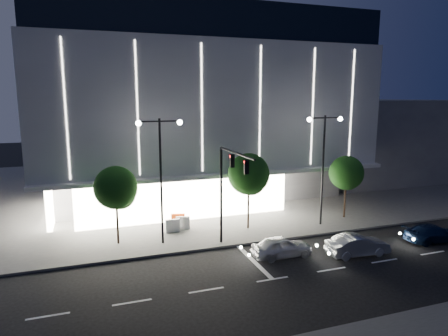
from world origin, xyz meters
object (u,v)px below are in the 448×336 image
Objects in this scene: traffic_mast at (228,180)px; street_lamp_west at (161,163)px; barrier_b at (183,223)px; barrier_c at (178,220)px; street_lamp_east at (324,154)px; tree_left at (116,190)px; car_second at (358,245)px; tree_right at (346,175)px; car_lead at (282,247)px; tree_mid at (249,176)px; barrier_d at (173,226)px; car_third at (433,233)px.

traffic_mast is 0.79× the size of street_lamp_west.
barrier_b is 1.00× the size of barrier_c.
street_lamp_east is 8.18× the size of barrier_c.
tree_left is at bearing 176.35° from street_lamp_east.
tree_left is (-2.97, 1.02, -1.92)m from street_lamp_west.
tree_left is 1.34× the size of car_second.
traffic_mast is at bearing -163.52° from street_lamp_east.
barrier_b is at bearing 110.49° from traffic_mast.
tree_left reaches higher than tree_right.
tree_left is at bearing -148.30° from barrier_b.
traffic_mast is 9.67m from car_second.
car_lead reaches higher than barrier_c.
barrier_b is at bearing 163.33° from tree_mid.
barrier_b is 1.00× the size of barrier_d.
barrier_d is (-17.59, 7.90, 0.02)m from car_third.
tree_right reaches higher than car_second.
tree_left is at bearing 60.88° from car_lead.
barrier_c is at bearing 65.40° from car_third.
tree_right reaches higher than barrier_d.
barrier_c is (-10.04, 9.51, -0.05)m from car_second.
street_lamp_west is 8.18× the size of barrier_c.
car_lead reaches higher than car_third.
street_lamp_east is at bearing -2.34° from barrier_c.
tree_left is 5.45m from barrier_d.
car_second is at bearing 96.62° from car_third.
tree_right is 5.01× the size of barrier_b.
traffic_mast reaches higher than barrier_b.
tree_left is at bearing 67.16° from car_second.
car_lead is (3.04, -2.03, -4.34)m from traffic_mast.
car_third is at bearing -94.85° from car_lead.
tree_mid is (3.03, 3.68, -0.69)m from traffic_mast.
street_lamp_east is at bearing 48.68° from car_third.
street_lamp_east reaches higher than car_lead.
barrier_c is at bearing 109.33° from traffic_mast.
tree_right is at bearing 9.22° from barrier_b.
tree_right is 8.84m from car_second.
traffic_mast is 5.68m from car_lead.
tree_mid reaches higher than barrier_d.
tree_right is 5.01× the size of barrier_c.
street_lamp_east is 8.18× the size of barrier_b.
traffic_mast is 7.76m from barrier_c.
tree_mid is at bearing 37.19° from car_second.
street_lamp_east is at bearing 2.38° from barrier_b.
tree_mid is 7.01m from barrier_d.
tree_right is at bearing 3.64° from street_lamp_west.
car_third is (11.72, -6.83, -3.70)m from tree_mid.
car_second is at bearing -119.89° from tree_right.
tree_mid reaches higher than car_third.
barrier_b is (-4.96, 1.49, -3.68)m from tree_mid.
traffic_mast is at bearing -56.09° from barrier_c.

